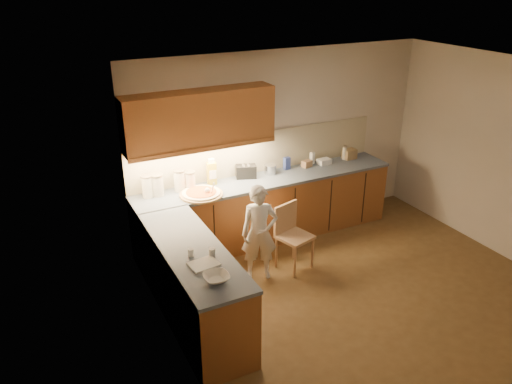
# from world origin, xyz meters

# --- Properties ---
(room) EXTENTS (4.54, 4.50, 2.62)m
(room) POSITION_xyz_m (0.00, 0.00, 1.68)
(room) COLOR brown
(room) RESTS_ON ground
(l_counter) EXTENTS (3.77, 2.62, 0.92)m
(l_counter) POSITION_xyz_m (-0.92, 1.25, 0.46)
(l_counter) COLOR #96582B
(l_counter) RESTS_ON ground
(backsplash) EXTENTS (3.75, 0.02, 0.58)m
(backsplash) POSITION_xyz_m (-0.38, 1.99, 1.21)
(backsplash) COLOR #BCB292
(backsplash) RESTS_ON l_counter
(upper_cabinets) EXTENTS (1.95, 0.36, 0.73)m
(upper_cabinets) POSITION_xyz_m (-1.27, 1.82, 1.85)
(upper_cabinets) COLOR #96582B
(upper_cabinets) RESTS_ON ground
(pizza_on_board) EXTENTS (0.55, 0.55, 0.22)m
(pizza_on_board) POSITION_xyz_m (-1.39, 1.58, 0.94)
(pizza_on_board) COLOR tan
(pizza_on_board) RESTS_ON l_counter
(child) EXTENTS (0.52, 0.43, 1.22)m
(child) POSITION_xyz_m (-0.92, 0.86, 0.61)
(child) COLOR silver
(child) RESTS_ON ground
(wooden_chair) EXTENTS (0.48, 0.48, 0.86)m
(wooden_chair) POSITION_xyz_m (-0.46, 0.89, 0.50)
(wooden_chair) COLOR tan
(wooden_chair) RESTS_ON ground
(mixing_bowl) EXTENTS (0.25, 0.25, 0.06)m
(mixing_bowl) POSITION_xyz_m (-1.95, -0.27, 0.95)
(mixing_bowl) COLOR silver
(mixing_bowl) RESTS_ON l_counter
(canister_a) EXTENTS (0.15, 0.15, 0.29)m
(canister_a) POSITION_xyz_m (-2.01, 1.84, 1.07)
(canister_a) COLOR white
(canister_a) RESTS_ON l_counter
(canister_b) EXTENTS (0.16, 0.16, 0.29)m
(canister_b) POSITION_xyz_m (-1.88, 1.83, 1.06)
(canister_b) COLOR silver
(canister_b) RESTS_ON l_counter
(canister_c) EXTENTS (0.15, 0.15, 0.29)m
(canister_c) POSITION_xyz_m (-1.58, 1.84, 1.07)
(canister_c) COLOR white
(canister_c) RESTS_ON l_counter
(canister_d) EXTENTS (0.15, 0.15, 0.25)m
(canister_d) POSITION_xyz_m (-1.45, 1.83, 1.05)
(canister_d) COLOR white
(canister_d) RESTS_ON l_counter
(oil_jug) EXTENTS (0.13, 0.10, 0.36)m
(oil_jug) POSITION_xyz_m (-1.13, 1.86, 1.08)
(oil_jug) COLOR gold
(oil_jug) RESTS_ON l_counter
(toaster) EXTENTS (0.31, 0.24, 0.18)m
(toaster) POSITION_xyz_m (-0.62, 1.86, 1.01)
(toaster) COLOR black
(toaster) RESTS_ON l_counter
(steel_pot) EXTENTS (0.18, 0.18, 0.14)m
(steel_pot) POSITION_xyz_m (-0.25, 1.84, 0.99)
(steel_pot) COLOR silver
(steel_pot) RESTS_ON l_counter
(blue_box) EXTENTS (0.10, 0.07, 0.18)m
(blue_box) POSITION_xyz_m (0.04, 1.88, 1.01)
(blue_box) COLOR #324296
(blue_box) RESTS_ON l_counter
(card_box_a) EXTENTS (0.16, 0.13, 0.10)m
(card_box_a) POSITION_xyz_m (0.35, 1.83, 0.97)
(card_box_a) COLOR tan
(card_box_a) RESTS_ON l_counter
(white_bottle) EXTENTS (0.07, 0.07, 0.17)m
(white_bottle) POSITION_xyz_m (0.49, 1.92, 1.01)
(white_bottle) COLOR white
(white_bottle) RESTS_ON l_counter
(flat_pack) EXTENTS (0.20, 0.15, 0.08)m
(flat_pack) POSITION_xyz_m (0.64, 1.82, 0.96)
(flat_pack) COLOR white
(flat_pack) RESTS_ON l_counter
(tall_jar) EXTENTS (0.07, 0.07, 0.21)m
(tall_jar) POSITION_xyz_m (1.02, 1.85, 1.03)
(tall_jar) COLOR silver
(tall_jar) RESTS_ON l_counter
(card_box_b) EXTENTS (0.20, 0.16, 0.15)m
(card_box_b) POSITION_xyz_m (1.11, 1.84, 0.99)
(card_box_b) COLOR tan
(card_box_b) RESTS_ON l_counter
(dough_cloth) EXTENTS (0.29, 0.24, 0.02)m
(dough_cloth) POSITION_xyz_m (-1.96, 0.03, 0.93)
(dough_cloth) COLOR white
(dough_cloth) RESTS_ON l_counter
(spice_jar_a) EXTENTS (0.08, 0.08, 0.08)m
(spice_jar_a) POSITION_xyz_m (-2.01, 0.25, 0.96)
(spice_jar_a) COLOR white
(spice_jar_a) RESTS_ON l_counter
(spice_jar_b) EXTENTS (0.09, 0.09, 0.09)m
(spice_jar_b) POSITION_xyz_m (-1.83, 0.15, 0.96)
(spice_jar_b) COLOR white
(spice_jar_b) RESTS_ON l_counter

